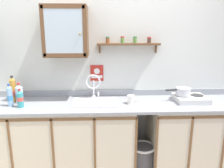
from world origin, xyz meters
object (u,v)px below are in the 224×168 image
bottle_water_blue_1 (10,96)px  mug (131,99)px  sink (95,103)px  saucepan (183,91)px  bottle_water_clear_3 (19,94)px  trash_bin (143,161)px  hot_plate_stove (191,98)px  wall_cabinet (66,31)px  bottle_detergent_teal_0 (20,99)px  warning_sign (97,73)px  bottle_juice_amber_2 (13,90)px

bottle_water_blue_1 → mug: bearing=1.2°
sink → saucepan: sink is taller
bottle_water_clear_3 → trash_bin: bearing=-7.4°
bottle_water_clear_3 → trash_bin: bottle_water_clear_3 is taller
hot_plate_stove → wall_cabinet: size_ratio=0.64×
sink → wall_cabinet: bearing=159.4°
saucepan → bottle_water_clear_3: 1.96m
hot_plate_stove → mug: bearing=-174.6°
sink → bottle_detergent_teal_0: sink is taller
wall_cabinet → trash_bin: bearing=-18.4°
saucepan → bottle_detergent_teal_0: size_ratio=1.49×
warning_sign → hot_plate_stove: bearing=-13.4°
bottle_detergent_teal_0 → wall_cabinet: (0.50, 0.27, 0.73)m
mug → trash_bin: 0.77m
sink → bottle_juice_amber_2: 1.00m
bottle_detergent_teal_0 → warning_sign: (0.84, 0.41, 0.21)m
hot_plate_stove → wall_cabinet: 1.69m
hot_plate_stove → bottle_water_blue_1: bottle_water_blue_1 is taller
hot_plate_stove → mug: mug is taller
mug → wall_cabinet: 1.10m
bottle_water_blue_1 → bottle_juice_amber_2: 0.18m
saucepan → bottle_juice_amber_2: (-2.05, 0.06, 0.02)m
saucepan → bottle_water_blue_1: bearing=-176.6°
bottle_juice_amber_2 → warning_sign: bearing=10.8°
bottle_juice_amber_2 → mug: size_ratio=2.60×
sink → hot_plate_stove: size_ratio=1.42×
saucepan → wall_cabinet: wall_cabinet is taller
bottle_detergent_teal_0 → wall_cabinet: wall_cabinet is taller
mug → warning_sign: size_ratio=0.59×
bottle_water_clear_3 → hot_plate_stove: bearing=-0.6°
sink → bottle_juice_amber_2: (-0.98, 0.07, 0.15)m
hot_plate_stove → bottle_water_clear_3: 2.05m
wall_cabinet → trash_bin: 1.80m
hot_plate_stove → trash_bin: bearing=-164.3°
bottle_juice_amber_2 → mug: 1.42m
trash_bin → sink: bearing=162.9°
saucepan → wall_cabinet: bearing=175.6°
bottle_water_clear_3 → trash_bin: size_ratio=0.55×
bottle_water_clear_3 → mug: bearing=-4.0°
wall_cabinet → bottle_detergent_teal_0: bearing=-151.6°
wall_cabinet → warning_sign: wall_cabinet is taller
saucepan → trash_bin: saucepan is taller
trash_bin → bottle_juice_amber_2: bearing=170.9°
hot_plate_stove → bottle_juice_amber_2: size_ratio=1.18×
sink → bottle_detergent_teal_0: (-0.82, -0.15, 0.11)m
hot_plate_stove → saucepan: 0.13m
saucepan → mug: 0.65m
mug → sink: bearing=169.7°
bottle_juice_amber_2 → bottle_water_clear_3: size_ratio=1.29×
bottle_juice_amber_2 → sink: bearing=-4.2°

